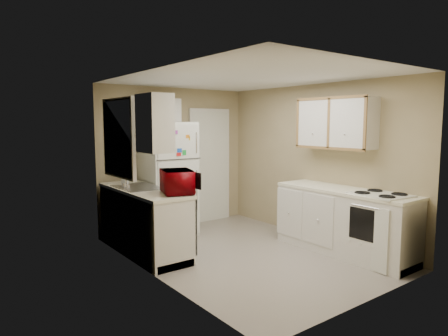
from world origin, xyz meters
TOP-DOWN VIEW (x-y plane):
  - floor at (0.00, 0.00)m, footprint 3.80×3.80m
  - ceiling at (0.00, 0.00)m, footprint 3.80×3.80m
  - wall_left at (-1.40, 0.00)m, footprint 3.80×3.80m
  - wall_right at (1.40, 0.00)m, footprint 3.80×3.80m
  - wall_back at (0.00, 1.90)m, footprint 2.80×2.80m
  - wall_front at (0.00, -1.90)m, footprint 2.80×2.80m
  - left_counter at (-1.10, 0.90)m, footprint 0.60×1.80m
  - dishwasher at (-0.81, 0.30)m, footprint 0.03×0.58m
  - sink at (-1.10, 1.05)m, footprint 0.54×0.74m
  - microwave at (-0.89, 0.32)m, footprint 0.61×0.46m
  - soap_bottle at (-1.10, 1.52)m, footprint 0.10×0.11m
  - window_blinds at (-1.36, 1.05)m, footprint 0.10×0.98m
  - upper_cabinet_left at (-1.25, 0.22)m, footprint 0.30×0.45m
  - refrigerator at (-0.38, 1.50)m, footprint 0.78×0.76m
  - cabinet_over_fridge at (-0.40, 1.75)m, footprint 0.70×0.30m
  - interior_door at (0.70, 1.86)m, footprint 0.86×0.06m
  - right_counter at (1.10, -0.80)m, footprint 0.60×2.00m
  - stove at (1.09, -1.35)m, footprint 0.60×0.71m
  - upper_cabinet_right at (1.25, -0.50)m, footprint 0.30×1.20m

SIDE VIEW (x-z plane):
  - floor at x=0.00m, z-range 0.00..0.00m
  - stove at x=1.09m, z-range 0.00..0.80m
  - left_counter at x=-1.10m, z-range 0.00..0.90m
  - right_counter at x=1.10m, z-range 0.00..0.90m
  - dishwasher at x=-0.81m, z-range 0.13..0.85m
  - sink at x=-1.10m, z-range 0.78..0.94m
  - refrigerator at x=-0.38m, z-range 0.00..1.82m
  - soap_bottle at x=-1.10m, z-range 0.91..1.09m
  - interior_door at x=0.70m, z-range -0.02..2.06m
  - microwave at x=-0.89m, z-range 0.87..1.23m
  - wall_left at x=-1.40m, z-range 1.20..1.20m
  - wall_right at x=1.40m, z-range 1.20..1.20m
  - wall_back at x=0.00m, z-range 1.20..1.20m
  - wall_front at x=0.00m, z-range 1.20..1.20m
  - window_blinds at x=-1.36m, z-range 1.06..2.14m
  - upper_cabinet_left at x=-1.25m, z-range 1.45..2.15m
  - upper_cabinet_right at x=1.25m, z-range 1.45..2.15m
  - cabinet_over_fridge at x=-0.40m, z-range 1.80..2.20m
  - ceiling at x=0.00m, z-range 2.40..2.40m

